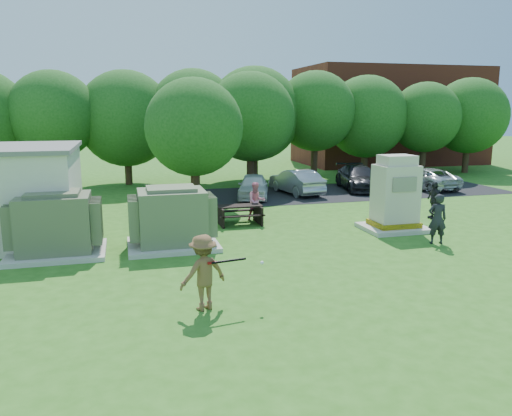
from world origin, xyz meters
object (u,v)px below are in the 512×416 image
object	(u,v)px
person_by_generator	(437,219)
person_walking_right	(434,200)
transformer_left	(55,225)
person_at_picnic	(256,201)
car_white	(253,186)
picnic_table	(239,212)
car_silver_a	(296,182)
car_silver_b	(425,178)
car_dark	(359,178)
transformer_right	(172,219)
generator_cabinet	(395,198)
batter	(203,273)

from	to	relation	value
person_by_generator	person_walking_right	xyz separation A→B (m)	(2.30, 3.56, -0.08)
transformer_left	person_at_picnic	size ratio (longest dim) A/B	1.87
car_white	picnic_table	bearing A→B (deg)	-93.04
car_silver_a	car_silver_b	xyz separation A→B (m)	(7.92, -0.29, -0.06)
picnic_table	car_white	distance (m)	6.09
picnic_table	car_silver_a	xyz separation A→B (m)	(4.71, 6.40, 0.19)
car_dark	transformer_left	bearing A→B (deg)	-137.14
transformer_right	picnic_table	xyz separation A→B (m)	(2.97, 2.74, -0.48)
generator_cabinet	person_by_generator	size ratio (longest dim) A/B	1.65
picnic_table	person_walking_right	size ratio (longest dim) A/B	1.14
car_silver_b	generator_cabinet	bearing A→B (deg)	44.44
transformer_right	person_walking_right	world-z (taller)	transformer_right
generator_cabinet	car_dark	distance (m)	9.88
picnic_table	car_white	xyz separation A→B (m)	(2.09, 5.72, 0.15)
transformer_right	person_by_generator	bearing A→B (deg)	-12.43
transformer_left	transformer_right	world-z (taller)	same
transformer_left	batter	bearing A→B (deg)	-55.56
transformer_left	generator_cabinet	distance (m)	12.24
transformer_left	car_dark	bearing A→B (deg)	31.92
car_silver_a	car_dark	xyz separation A→B (m)	(3.98, 0.43, 0.01)
transformer_left	picnic_table	bearing A→B (deg)	22.35
person_by_generator	car_white	distance (m)	11.12
car_white	person_by_generator	bearing A→B (deg)	-52.67
person_by_generator	car_white	xyz separation A→B (m)	(-3.86, 10.42, -0.25)
transformer_left	car_white	world-z (taller)	transformer_left
person_at_picnic	picnic_table	bearing A→B (deg)	-148.24
picnic_table	car_silver_a	distance (m)	7.95
transformer_left	generator_cabinet	xyz separation A→B (m)	(12.23, 0.22, 0.30)
batter	car_dark	world-z (taller)	batter
transformer_right	car_silver_b	bearing A→B (deg)	29.58
picnic_table	car_white	world-z (taller)	car_white
person_by_generator	car_white	world-z (taller)	person_by_generator
car_silver_b	person_by_generator	bearing A→B (deg)	52.02
transformer_right	generator_cabinet	distance (m)	8.54
car_silver_b	person_at_picnic	bearing A→B (deg)	18.95
person_walking_right	transformer_right	bearing A→B (deg)	-78.93
transformer_right	car_white	size ratio (longest dim) A/B	0.80
person_at_picnic	car_white	distance (m)	5.29
car_silver_a	car_dark	distance (m)	4.01
transformer_right	person_by_generator	distance (m)	9.13
person_walking_right	car_silver_b	world-z (taller)	person_walking_right
transformer_right	person_walking_right	bearing A→B (deg)	8.10
person_walking_right	car_silver_a	xyz separation A→B (m)	(-3.54, 7.55, -0.12)
transformer_left	person_by_generator	xyz separation A→B (m)	(12.61, -1.96, -0.09)
person_walking_right	car_white	size ratio (longest dim) A/B	0.43
person_by_generator	person_at_picnic	bearing A→B (deg)	-30.80
picnic_table	batter	distance (m)	8.83
batter	transformer_right	bearing A→B (deg)	-108.00
person_at_picnic	car_silver_a	distance (m)	6.98
transformer_right	picnic_table	size ratio (longest dim) A/B	1.65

